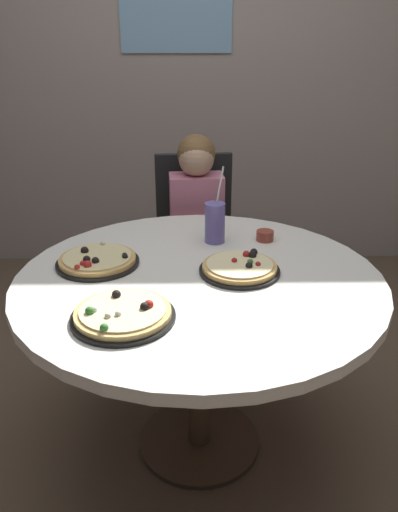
% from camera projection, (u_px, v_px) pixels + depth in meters
% --- Properties ---
extents(ground_plane, '(8.00, 8.00, 0.00)m').
position_uv_depth(ground_plane, '(199.00, 441.00, 2.04)').
color(ground_plane, brown).
extents(wall_with_window, '(5.20, 0.14, 2.90)m').
position_uv_depth(wall_with_window, '(194.00, 44.00, 3.20)').
color(wall_with_window, '#A8998E').
rests_on(wall_with_window, ground_plane).
extents(dining_table, '(1.27, 1.27, 0.75)m').
position_uv_depth(dining_table, '(199.00, 299.00, 1.78)').
color(dining_table, silver).
rests_on(dining_table, ground_plane).
extents(chair_wooden, '(0.43, 0.43, 0.95)m').
position_uv_depth(chair_wooden, '(195.00, 236.00, 2.67)').
color(chair_wooden, black).
rests_on(chair_wooden, ground_plane).
extents(diner_child, '(0.28, 0.42, 1.08)m').
position_uv_depth(diner_child, '(198.00, 258.00, 2.52)').
color(diner_child, '#3F4766').
rests_on(diner_child, ground_plane).
extents(pizza_veggie, '(0.28, 0.28, 0.05)m').
position_uv_depth(pizza_veggie, '(240.00, 268.00, 1.76)').
color(pizza_veggie, black).
rests_on(pizza_veggie, dining_table).
extents(pizza_cheese, '(0.30, 0.30, 0.05)m').
position_uv_depth(pizza_cheese, '(97.00, 260.00, 1.81)').
color(pizza_cheese, black).
rests_on(pizza_cheese, dining_table).
extents(pizza_pepperoni, '(0.31, 0.31, 0.05)m').
position_uv_depth(pizza_pepperoni, '(123.00, 314.00, 1.46)').
color(pizza_pepperoni, black).
rests_on(pizza_pepperoni, dining_table).
extents(soda_cup, '(0.08, 0.08, 0.31)m').
position_uv_depth(soda_cup, '(215.00, 222.00, 1.99)').
color(soda_cup, '#6659A5').
rests_on(soda_cup, dining_table).
extents(sauce_bowl, '(0.07, 0.07, 0.04)m').
position_uv_depth(sauce_bowl, '(265.00, 236.00, 2.03)').
color(sauce_bowl, brown).
rests_on(sauce_bowl, dining_table).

